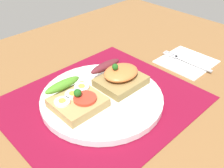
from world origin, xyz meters
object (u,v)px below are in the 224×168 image
plate (102,98)px  sandwich_egg_tomato (76,99)px  napkin (187,61)px  fork (185,60)px  sandwich_salmon (118,76)px

plate → sandwich_egg_tomato: sandwich_egg_tomato is taller
sandwich_egg_tomato → napkin: size_ratio=0.78×
sandwich_egg_tomato → fork: sandwich_egg_tomato is taller
sandwich_salmon → sandwich_egg_tomato: bearing=178.1°
sandwich_salmon → fork: (21.12, -4.12, -2.82)cm
plate → sandwich_salmon: (5.97, 1.03, 2.56)cm
plate → napkin: 27.92cm
sandwich_egg_tomato → sandwich_salmon: sandwich_salmon is taller
sandwich_egg_tomato → fork: bearing=-7.8°
plate → sandwich_salmon: 6.58cm
plate → sandwich_salmon: sandwich_salmon is taller
plate → fork: plate is taller
napkin → fork: 0.80cm
sandwich_egg_tomato → fork: size_ratio=0.71×
plate → fork: (27.09, -3.09, -0.27)cm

